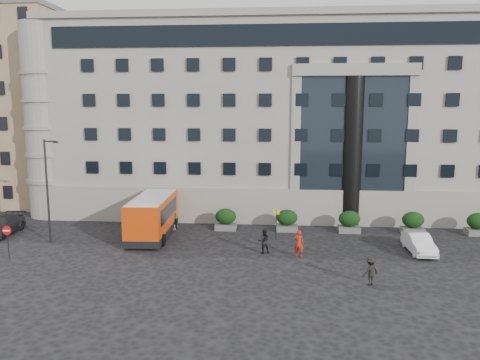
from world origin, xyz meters
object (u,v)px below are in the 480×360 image
Objects in this scene: hedge_a at (166,218)px; pedestrian_c at (370,271)px; white_taxi at (419,243)px; pedestrian_a at (299,243)px; hedge_f at (478,224)px; parked_car_b at (0,227)px; hedge_c at (287,220)px; hedge_e at (413,223)px; parked_car_c at (2,226)px; parked_car_d at (92,204)px; street_lamp at (48,187)px; no_entry_sign at (7,235)px; bus_stop_sign at (276,219)px; red_truck at (117,189)px; hedge_d at (349,221)px; hedge_b at (226,219)px; pedestrian_b at (264,241)px; minibus at (153,215)px.

pedestrian_c is at bearing -38.06° from hedge_a.
white_taxi is 8.85m from pedestrian_a.
parked_car_b is (-39.00, -3.26, -0.27)m from hedge_f.
hedge_c and hedge_e have the same top height.
parked_car_c is 29.42m from pedestrian_c.
parked_car_c is 10.19m from parked_car_d.
no_entry_sign is (-1.06, -4.04, -2.72)m from street_lamp.
parked_car_d is at bearing 169.63° from hedge_f.
bus_stop_sign is (17.44, 2.00, -2.64)m from street_lamp.
hedge_e is at bearing 0.00° from hedge_c.
red_truck reaches higher than hedge_e.
no_entry_sign reaches higher than parked_car_d.
street_lamp reaches higher than hedge_e.
hedge_d is 1.00× the size of hedge_e.
hedge_b is 0.23× the size of street_lamp.
no_entry_sign is at bearing -165.83° from hedge_f.
hedge_b is at bearing 20.07° from street_lamp.
red_truck is at bearing 142.51° from bus_stop_sign.
hedge_e is at bearing -165.27° from pedestrian_b.
pedestrian_a reaches higher than parked_car_b.
parked_car_d is at bearing 156.74° from white_taxi.
hedge_e is 11.67m from bus_stop_sign.
hedge_d is at bearing -124.82° from pedestrian_c.
red_truck is at bearing 126.93° from hedge_a.
pedestrian_b is (17.85, -12.70, 0.29)m from parked_car_d.
no_entry_sign is at bearing -39.31° from pedestrian_c.
hedge_f is 35.58m from red_truck.
street_lamp reaches higher than bus_stop_sign.
hedge_a and hedge_b have the same top height.
bus_stop_sign is (-6.10, -2.80, 0.80)m from hedge_d.
hedge_f is at bearing 1.39° from parked_car_c.
hedge_b is 18.49m from parked_car_b.
hedge_d is 16.29m from minibus.
pedestrian_c is (24.30, -18.25, 0.25)m from parked_car_d.
hedge_e is at bearing -15.03° from red_truck.
bus_stop_sign is at bearing -2.49° from parked_car_c.
hedge_f is at bearing -172.67° from pedestrian_b.
red_truck reaches higher than pedestrian_c.
no_entry_sign is 0.29× the size of minibus.
parked_car_b is (-13.00, -3.26, -0.27)m from hedge_a.
minibus is at bearing 36.10° from no_entry_sign.
bus_stop_sign is (-0.90, -2.80, 0.80)m from hedge_c.
hedge_a is at bearing -26.42° from parked_car_d.
hedge_c is 0.42× the size of parked_car_d.
parked_car_c is at bearing 8.03° from pedestrian_a.
pedestrian_a reaches higher than hedge_c.
street_lamp is 1.46× the size of red_truck.
minibus is at bearing -6.45° from parked_car_b.
hedge_a is 1.00× the size of hedge_d.
parked_car_d is at bearing 165.44° from hedge_d.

